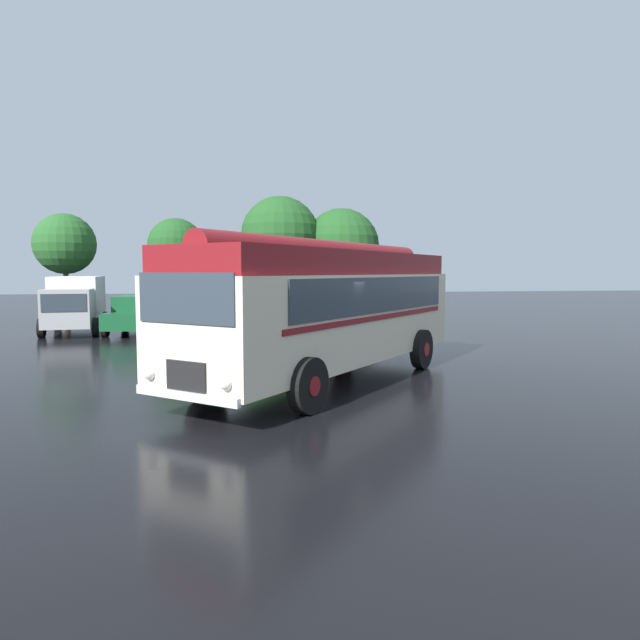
# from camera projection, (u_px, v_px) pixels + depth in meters

# --- Properties ---
(ground_plane) EXTENTS (120.00, 120.00, 0.00)m
(ground_plane) POSITION_uv_depth(u_px,v_px,m) (305.00, 386.00, 13.64)
(ground_plane) COLOR black
(vintage_bus) EXTENTS (8.44, 9.23, 3.49)m
(vintage_bus) POSITION_uv_depth(u_px,v_px,m) (330.00, 305.00, 14.10)
(vintage_bus) COLOR beige
(vintage_bus) RESTS_ON ground
(car_near_left) EXTENTS (2.41, 4.40, 1.66)m
(car_near_left) POSITION_uv_depth(u_px,v_px,m) (136.00, 314.00, 24.99)
(car_near_left) COLOR #144C28
(car_near_left) RESTS_ON ground
(car_mid_left) EXTENTS (2.24, 4.33, 1.66)m
(car_mid_left) POSITION_uv_depth(u_px,v_px,m) (202.00, 314.00, 25.37)
(car_mid_left) COLOR #144C28
(car_mid_left) RESTS_ON ground
(car_mid_right) EXTENTS (1.99, 4.21, 1.66)m
(car_mid_right) POSITION_uv_depth(u_px,v_px,m) (264.00, 312.00, 26.38)
(car_mid_right) COLOR black
(car_mid_right) RESTS_ON ground
(car_far_right) EXTENTS (2.26, 4.34, 1.66)m
(car_far_right) POSITION_uv_depth(u_px,v_px,m) (326.00, 312.00, 26.31)
(car_far_right) COLOR silver
(car_far_right) RESTS_ON ground
(box_van) EXTENTS (2.70, 5.91, 2.50)m
(box_van) POSITION_uv_depth(u_px,v_px,m) (76.00, 302.00, 25.64)
(box_van) COLOR silver
(box_van) RESTS_ON ground
(tree_far_left) EXTENTS (3.26, 3.26, 5.84)m
(tree_far_left) POSITION_uv_depth(u_px,v_px,m) (63.00, 245.00, 30.70)
(tree_far_left) COLOR #4C3823
(tree_far_left) RESTS_ON ground
(tree_left_of_centre) EXTENTS (3.27, 3.15, 5.70)m
(tree_left_of_centre) POSITION_uv_depth(u_px,v_px,m) (179.00, 247.00, 31.88)
(tree_left_of_centre) COLOR #4C3823
(tree_left_of_centre) RESTS_ON ground
(tree_centre) EXTENTS (4.55, 4.55, 7.09)m
(tree_centre) POSITION_uv_depth(u_px,v_px,m) (282.00, 236.00, 33.22)
(tree_centre) COLOR #4C3823
(tree_centre) RESTS_ON ground
(tree_right_of_centre) EXTENTS (4.49, 4.49, 6.46)m
(tree_right_of_centre) POSITION_uv_depth(u_px,v_px,m) (341.00, 247.00, 33.96)
(tree_right_of_centre) COLOR #4C3823
(tree_right_of_centre) RESTS_ON ground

